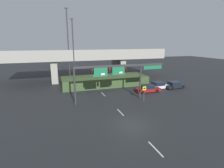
{
  "coord_description": "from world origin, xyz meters",
  "views": [
    {
      "loc": [
        -7.86,
        -16.7,
        9.14
      ],
      "look_at": [
        0.0,
        7.29,
        3.06
      ],
      "focal_mm": 28.0,
      "sensor_mm": 36.0,
      "label": 1
    }
  ],
  "objects_px": {
    "highway_light_pole_near": "(68,46)",
    "parked_sedan_near_right": "(148,89)",
    "signal_gantry": "(117,72)",
    "speed_limit_sign": "(144,91)",
    "highway_light_pole_far": "(73,51)",
    "parked_sedan_mid_right": "(158,86)",
    "parked_sedan_far_right": "(174,85)"
  },
  "relations": [
    {
      "from": "signal_gantry",
      "to": "parked_sedan_mid_right",
      "type": "relative_size",
      "value": 3.4
    },
    {
      "from": "parked_sedan_mid_right",
      "to": "parked_sedan_far_right",
      "type": "height_order",
      "value": "parked_sedan_mid_right"
    },
    {
      "from": "highway_light_pole_near",
      "to": "parked_sedan_near_right",
      "type": "xyz_separation_m",
      "value": [
        13.2,
        -11.18,
        -7.76
      ]
    },
    {
      "from": "signal_gantry",
      "to": "parked_sedan_far_right",
      "type": "relative_size",
      "value": 3.3
    },
    {
      "from": "signal_gantry",
      "to": "speed_limit_sign",
      "type": "height_order",
      "value": "signal_gantry"
    },
    {
      "from": "signal_gantry",
      "to": "parked_sedan_far_right",
      "type": "distance_m",
      "value": 14.72
    },
    {
      "from": "highway_light_pole_near",
      "to": "parked_sedan_mid_right",
      "type": "relative_size",
      "value": 3.69
    },
    {
      "from": "highway_light_pole_far",
      "to": "parked_sedan_mid_right",
      "type": "distance_m",
      "value": 19.36
    },
    {
      "from": "highway_light_pole_far",
      "to": "highway_light_pole_near",
      "type": "bearing_deg",
      "value": 168.99
    },
    {
      "from": "signal_gantry",
      "to": "highway_light_pole_near",
      "type": "bearing_deg",
      "value": 113.57
    },
    {
      "from": "signal_gantry",
      "to": "parked_sedan_mid_right",
      "type": "xyz_separation_m",
      "value": [
        10.39,
        4.12,
        -4.0
      ]
    },
    {
      "from": "highway_light_pole_far",
      "to": "parked_sedan_far_right",
      "type": "distance_m",
      "value": 22.4
    },
    {
      "from": "signal_gantry",
      "to": "speed_limit_sign",
      "type": "relative_size",
      "value": 6.06
    },
    {
      "from": "signal_gantry",
      "to": "parked_sedan_mid_right",
      "type": "distance_m",
      "value": 11.87
    },
    {
      "from": "signal_gantry",
      "to": "speed_limit_sign",
      "type": "distance_m",
      "value": 5.31
    },
    {
      "from": "highway_light_pole_near",
      "to": "speed_limit_sign",
      "type": "bearing_deg",
      "value": -57.38
    },
    {
      "from": "speed_limit_sign",
      "to": "highway_light_pole_far",
      "type": "bearing_deg",
      "value": 120.23
    },
    {
      "from": "parked_sedan_mid_right",
      "to": "parked_sedan_far_right",
      "type": "xyz_separation_m",
      "value": [
        3.34,
        -0.64,
        -0.01
      ]
    },
    {
      "from": "signal_gantry",
      "to": "speed_limit_sign",
      "type": "bearing_deg",
      "value": -24.12
    },
    {
      "from": "signal_gantry",
      "to": "highway_light_pole_far",
      "type": "distance_m",
      "value": 14.83
    },
    {
      "from": "speed_limit_sign",
      "to": "parked_sedan_near_right",
      "type": "relative_size",
      "value": 0.52
    },
    {
      "from": "highway_light_pole_far",
      "to": "parked_sedan_near_right",
      "type": "bearing_deg",
      "value": -42.02
    },
    {
      "from": "speed_limit_sign",
      "to": "highway_light_pole_far",
      "type": "relative_size",
      "value": 0.17
    },
    {
      "from": "highway_light_pole_near",
      "to": "parked_sedan_far_right",
      "type": "relative_size",
      "value": 3.58
    },
    {
      "from": "signal_gantry",
      "to": "parked_sedan_near_right",
      "type": "bearing_deg",
      "value": 20.75
    },
    {
      "from": "parked_sedan_near_right",
      "to": "parked_sedan_mid_right",
      "type": "distance_m",
      "value": 3.54
    },
    {
      "from": "highway_light_pole_near",
      "to": "parked_sedan_mid_right",
      "type": "height_order",
      "value": "highway_light_pole_near"
    },
    {
      "from": "highway_light_pole_far",
      "to": "speed_limit_sign",
      "type": "bearing_deg",
      "value": -59.77
    },
    {
      "from": "signal_gantry",
      "to": "highway_light_pole_far",
      "type": "xyz_separation_m",
      "value": [
        -5.04,
        13.68,
        2.71
      ]
    },
    {
      "from": "highway_light_pole_near",
      "to": "signal_gantry",
      "type": "bearing_deg",
      "value": -66.43
    },
    {
      "from": "speed_limit_sign",
      "to": "parked_sedan_mid_right",
      "type": "bearing_deg",
      "value": 42.53
    },
    {
      "from": "speed_limit_sign",
      "to": "parked_sedan_far_right",
      "type": "bearing_deg",
      "value": 28.3
    }
  ]
}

